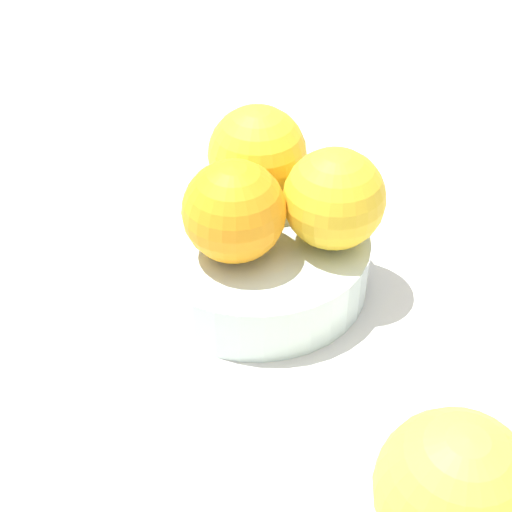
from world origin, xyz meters
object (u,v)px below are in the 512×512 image
orange_in_bowl_0 (238,214)px  orange_in_bowl_2 (257,154)px  orange_in_bowl_1 (334,199)px  fruit_bowl (256,262)px  orange_loose_0 (455,490)px

orange_in_bowl_0 → orange_in_bowl_2: orange_in_bowl_2 is taller
orange_in_bowl_0 → orange_in_bowl_1: (-3.23, -4.73, 0.02)cm
fruit_bowl → orange_loose_0: size_ratio=1.97×
orange_in_bowl_2 → orange_loose_0: orange_in_bowl_2 is taller
orange_in_bowl_0 → orange_loose_0: orange_in_bowl_0 is taller
orange_in_bowl_1 → orange_in_bowl_2: 6.51cm
orange_in_bowl_0 → orange_in_bowl_2: bearing=-58.7°
fruit_bowl → orange_in_bowl_0: orange_in_bowl_0 is taller
fruit_bowl → orange_loose_0: bearing=157.0°
fruit_bowl → orange_in_bowl_0: size_ratio=2.32×
orange_in_bowl_2 → orange_in_bowl_1: bearing=174.6°
orange_in_bowl_1 → orange_in_bowl_2: orange_in_bowl_2 is taller
fruit_bowl → orange_loose_0: (-18.15, 7.71, 1.86)cm
orange_in_bowl_2 → orange_loose_0: (-21.06, 11.15, -3.15)cm
orange_in_bowl_2 → orange_loose_0: size_ratio=0.88×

